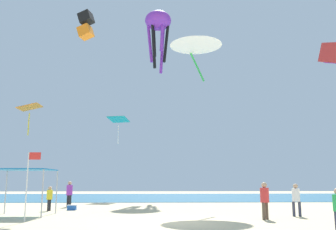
% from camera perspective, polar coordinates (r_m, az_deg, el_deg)
% --- Properties ---
extents(ground, '(110.00, 110.00, 0.10)m').
position_cam_1_polar(ground, '(17.89, 0.89, -16.33)').
color(ground, beige).
extents(ocean_strip, '(110.00, 24.10, 0.03)m').
position_cam_1_polar(ocean_strip, '(46.27, -1.03, -12.46)').
color(ocean_strip, teal).
rests_on(ocean_strip, ground).
extents(canopy_tent, '(3.08, 2.96, 2.57)m').
position_cam_1_polar(canopy_tent, '(22.82, -21.17, -8.07)').
color(canopy_tent, '#B2B2B7').
rests_on(canopy_tent, ground).
extents(person_near_tent, '(0.43, 0.42, 1.75)m').
position_cam_1_polar(person_near_tent, '(21.94, 19.05, -11.83)').
color(person_near_tent, '#33384C').
rests_on(person_near_tent, ground).
extents(person_leftmost, '(0.37, 0.42, 1.57)m').
position_cam_1_polar(person_leftmost, '(25.90, -17.71, -11.79)').
color(person_leftmost, black).
rests_on(person_leftmost, ground).
extents(person_central, '(0.44, 0.44, 1.84)m').
position_cam_1_polar(person_central, '(19.71, 14.60, -12.15)').
color(person_central, brown).
rests_on(person_central, ground).
extents(person_far_shore, '(0.45, 0.45, 1.89)m').
position_cam_1_polar(person_far_shore, '(29.34, -14.88, -11.32)').
color(person_far_shore, black).
rests_on(person_far_shore, ground).
extents(banner_flag, '(0.61, 0.06, 3.26)m').
position_cam_1_polar(banner_flag, '(19.19, -20.58, -9.17)').
color(banner_flag, silver).
rests_on(banner_flag, ground).
extents(cooler_box, '(0.57, 0.37, 0.35)m').
position_cam_1_polar(cooler_box, '(26.10, -14.53, -13.57)').
color(cooler_box, blue).
rests_on(cooler_box, ground).
extents(kite_diamond_teal, '(2.46, 2.44, 2.92)m').
position_cam_1_polar(kite_diamond_teal, '(40.50, -7.61, -0.88)').
color(kite_diamond_teal, teal).
extents(kite_delta_white, '(4.43, 4.42, 3.14)m').
position_cam_1_polar(kite_delta_white, '(29.43, 4.27, 11.21)').
color(kite_delta_white, white).
extents(kite_octopus_purple, '(4.32, 4.32, 7.57)m').
position_cam_1_polar(kite_octopus_purple, '(46.87, -1.53, 13.83)').
color(kite_octopus_purple, purple).
extents(kite_box_black, '(1.25, 1.12, 2.04)m').
position_cam_1_polar(kite_box_black, '(27.90, -12.48, 13.31)').
color(kite_box_black, black).
extents(kite_diamond_orange, '(2.18, 2.23, 3.26)m').
position_cam_1_polar(kite_diamond_orange, '(41.29, -20.46, 0.92)').
color(kite_diamond_orange, orange).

